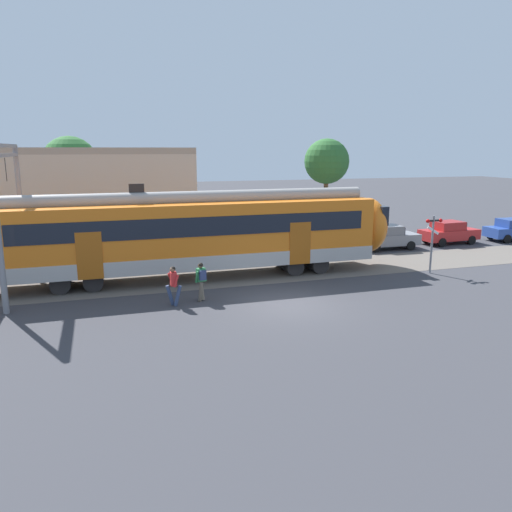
{
  "coord_description": "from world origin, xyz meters",
  "views": [
    {
      "loc": [
        -7.24,
        -18.41,
        6.3
      ],
      "look_at": [
        -0.66,
        2.49,
        1.6
      ],
      "focal_mm": 35.0,
      "sensor_mm": 36.0,
      "label": 1
    }
  ],
  "objects_px": {
    "parked_car_grey": "(387,237)",
    "crossing_signal": "(433,235)",
    "pedestrian_red": "(173,283)",
    "pedestrian_green": "(201,278)",
    "parked_car_red": "(449,232)",
    "commuter_train": "(4,243)"
  },
  "relations": [
    {
      "from": "pedestrian_green",
      "to": "parked_car_grey",
      "type": "height_order",
      "value": "pedestrian_green"
    },
    {
      "from": "pedestrian_green",
      "to": "parked_car_grey",
      "type": "relative_size",
      "value": 0.41
    },
    {
      "from": "pedestrian_green",
      "to": "parked_car_grey",
      "type": "distance_m",
      "value": 15.51
    },
    {
      "from": "commuter_train",
      "to": "parked_car_grey",
      "type": "relative_size",
      "value": 9.43
    },
    {
      "from": "commuter_train",
      "to": "parked_car_red",
      "type": "xyz_separation_m",
      "value": [
        26.61,
        3.96,
        -1.47
      ]
    },
    {
      "from": "commuter_train",
      "to": "pedestrian_green",
      "type": "xyz_separation_m",
      "value": [
        8.01,
        -3.9,
        -1.26
      ]
    },
    {
      "from": "crossing_signal",
      "to": "pedestrian_green",
      "type": "bearing_deg",
      "value": -174.38
    },
    {
      "from": "commuter_train",
      "to": "pedestrian_red",
      "type": "bearing_deg",
      "value": -31.66
    },
    {
      "from": "parked_car_grey",
      "to": "parked_car_red",
      "type": "xyz_separation_m",
      "value": [
        5.02,
        0.36,
        0.0
      ]
    },
    {
      "from": "pedestrian_red",
      "to": "parked_car_grey",
      "type": "xyz_separation_m",
      "value": [
        14.79,
        7.78,
        -0.18
      ]
    },
    {
      "from": "pedestrian_red",
      "to": "pedestrian_green",
      "type": "xyz_separation_m",
      "value": [
        1.21,
        0.3,
        0.03
      ]
    },
    {
      "from": "pedestrian_red",
      "to": "parked_car_grey",
      "type": "distance_m",
      "value": 16.72
    },
    {
      "from": "pedestrian_green",
      "to": "parked_car_red",
      "type": "distance_m",
      "value": 20.2
    },
    {
      "from": "commuter_train",
      "to": "pedestrian_red",
      "type": "relative_size",
      "value": 22.83
    },
    {
      "from": "parked_car_grey",
      "to": "crossing_signal",
      "type": "relative_size",
      "value": 1.35
    },
    {
      "from": "parked_car_red",
      "to": "crossing_signal",
      "type": "xyz_separation_m",
      "value": [
        -6.34,
        -6.65,
        1.23
      ]
    },
    {
      "from": "parked_car_grey",
      "to": "parked_car_red",
      "type": "height_order",
      "value": "same"
    },
    {
      "from": "commuter_train",
      "to": "parked_car_red",
      "type": "distance_m",
      "value": 26.94
    },
    {
      "from": "crossing_signal",
      "to": "pedestrian_red",
      "type": "bearing_deg",
      "value": -173.64
    },
    {
      "from": "commuter_train",
      "to": "pedestrian_green",
      "type": "height_order",
      "value": "commuter_train"
    },
    {
      "from": "parked_car_red",
      "to": "crossing_signal",
      "type": "height_order",
      "value": "crossing_signal"
    },
    {
      "from": "pedestrian_red",
      "to": "parked_car_grey",
      "type": "bearing_deg",
      "value": 27.76
    }
  ]
}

